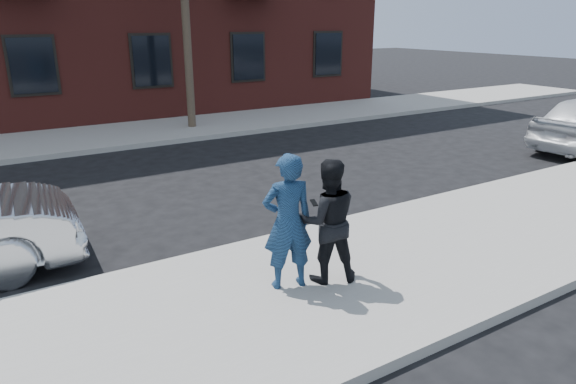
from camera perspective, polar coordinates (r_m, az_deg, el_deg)
ground at (r=6.58m, az=-11.80°, el=-14.39°), size 100.00×100.00×0.00m
near_sidewalk at (r=6.34m, az=-11.03°, el=-14.91°), size 50.00×3.50×0.15m
near_curb at (r=7.85m, az=-15.82°, el=-8.40°), size 50.00×0.10×0.15m
far_sidewalk at (r=16.98m, az=-25.20°, el=4.97°), size 50.00×3.50×0.15m
far_curb at (r=15.23m, az=-24.31°, el=3.71°), size 50.00×0.10×0.15m
man_hoodie at (r=6.63m, az=-0.04°, el=-3.35°), size 0.75×0.59×1.83m
man_peacoat at (r=6.85m, az=4.43°, el=-3.23°), size 1.01×0.91×1.70m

